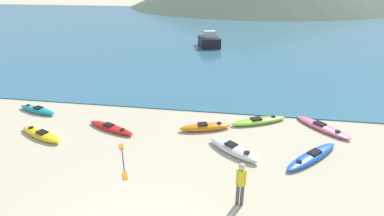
# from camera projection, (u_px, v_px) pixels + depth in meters

# --- Properties ---
(bay_water) EXTENTS (160.00, 70.00, 0.06)m
(bay_water) POSITION_uv_depth(u_px,v_px,m) (227.00, 26.00, 49.13)
(bay_water) COLOR teal
(bay_water) RESTS_ON ground_plane
(kayak_on_sand_0) EXTENTS (2.71, 1.49, 0.38)m
(kayak_on_sand_0) POSITION_uv_depth(u_px,v_px,m) (205.00, 127.00, 15.24)
(kayak_on_sand_0) COLOR orange
(kayak_on_sand_0) RESTS_ON ground_plane
(kayak_on_sand_1) EXTENTS (2.95, 1.81, 0.33)m
(kayak_on_sand_1) POSITION_uv_depth(u_px,v_px,m) (41.00, 134.00, 14.58)
(kayak_on_sand_1) COLOR yellow
(kayak_on_sand_1) RESTS_ON ground_plane
(kayak_on_sand_2) EXTENTS (2.82, 2.97, 0.29)m
(kayak_on_sand_2) POSITION_uv_depth(u_px,v_px,m) (312.00, 156.00, 12.80)
(kayak_on_sand_2) COLOR blue
(kayak_on_sand_2) RESTS_ON ground_plane
(kayak_on_sand_3) EXTENTS (2.78, 1.36, 0.35)m
(kayak_on_sand_3) POSITION_uv_depth(u_px,v_px,m) (37.00, 110.00, 17.29)
(kayak_on_sand_3) COLOR teal
(kayak_on_sand_3) RESTS_ON ground_plane
(kayak_on_sand_4) EXTENTS (2.93, 1.67, 0.29)m
(kayak_on_sand_4) POSITION_uv_depth(u_px,v_px,m) (111.00, 128.00, 15.25)
(kayak_on_sand_4) COLOR red
(kayak_on_sand_4) RESTS_ON ground_plane
(kayak_on_sand_5) EXTENTS (3.15, 2.03, 0.31)m
(kayak_on_sand_5) POSITION_uv_depth(u_px,v_px,m) (259.00, 121.00, 15.98)
(kayak_on_sand_5) COLOR #8CCC2D
(kayak_on_sand_5) RESTS_ON ground_plane
(kayak_on_sand_6) EXTENTS (2.64, 2.83, 0.29)m
(kayak_on_sand_6) POSITION_uv_depth(u_px,v_px,m) (322.00, 127.00, 15.33)
(kayak_on_sand_6) COLOR #E5668C
(kayak_on_sand_6) RESTS_ON ground_plane
(kayak_on_sand_7) EXTENTS (2.59, 2.29, 0.40)m
(kayak_on_sand_7) POSITION_uv_depth(u_px,v_px,m) (233.00, 149.00, 13.24)
(kayak_on_sand_7) COLOR white
(kayak_on_sand_7) RESTS_ON ground_plane
(person_near_foreground) EXTENTS (0.34, 0.24, 1.66)m
(person_near_foreground) POSITION_uv_depth(u_px,v_px,m) (241.00, 182.00, 9.85)
(person_near_foreground) COLOR #4C4C4C
(person_near_foreground) RESTS_ON ground_plane
(moored_boat_0) EXTENTS (1.77, 5.55, 1.58)m
(moored_boat_0) POSITION_uv_depth(u_px,v_px,m) (276.00, 15.00, 58.56)
(moored_boat_0) COLOR #B2B2B7
(moored_boat_0) RESTS_ON bay_water
(moored_boat_1) EXTENTS (2.91, 3.62, 1.79)m
(moored_boat_1) POSITION_uv_depth(u_px,v_px,m) (209.00, 41.00, 33.66)
(moored_boat_1) COLOR black
(moored_boat_1) RESTS_ON bay_water
(loose_paddle) EXTENTS (1.33, 2.60, 0.03)m
(loose_paddle) POSITION_uv_depth(u_px,v_px,m) (123.00, 160.00, 12.72)
(loose_paddle) COLOR black
(loose_paddle) RESTS_ON ground_plane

